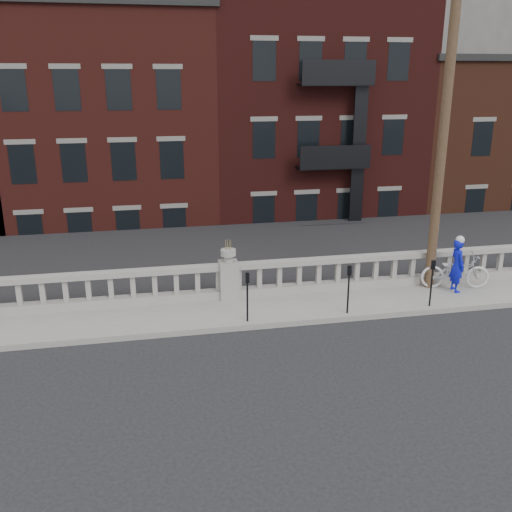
{
  "coord_description": "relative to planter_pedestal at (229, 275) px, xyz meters",
  "views": [
    {
      "loc": [
        -2.33,
        -11.53,
        6.41
      ],
      "look_at": [
        0.66,
        3.2,
        1.62
      ],
      "focal_mm": 40.0,
      "sensor_mm": 36.0,
      "label": 1
    }
  ],
  "objects": [
    {
      "name": "balustrade",
      "position": [
        0.0,
        0.0,
        -0.19
      ],
      "size": [
        28.0,
        0.34,
        1.03
      ],
      "color": "gray",
      "rests_on": "sidewalk"
    },
    {
      "name": "bicycle",
      "position": [
        6.91,
        -0.6,
        -0.14
      ],
      "size": [
        2.17,
        1.16,
        1.08
      ],
      "primitive_type": "imported",
      "rotation": [
        0.0,
        0.0,
        1.35
      ],
      "color": "silver",
      "rests_on": "sidewalk"
    },
    {
      "name": "parking_meter_d",
      "position": [
        5.47,
        -1.8,
        0.17
      ],
      "size": [
        0.1,
        0.09,
        1.36
      ],
      "color": "black",
      "rests_on": "sidewalk"
    },
    {
      "name": "lower_level",
      "position": [
        0.56,
        19.09,
        1.8
      ],
      "size": [
        80.0,
        44.0,
        20.8
      ],
      "color": "#605E59",
      "rests_on": "ground"
    },
    {
      "name": "parking_meter_b",
      "position": [
        0.22,
        -1.8,
        0.17
      ],
      "size": [
        0.1,
        0.09,
        1.36
      ],
      "color": "black",
      "rests_on": "sidewalk"
    },
    {
      "name": "ground",
      "position": [
        0.0,
        -3.95,
        -0.83
      ],
      "size": [
        120.0,
        120.0,
        0.0
      ],
      "primitive_type": "plane",
      "color": "black",
      "rests_on": "ground"
    },
    {
      "name": "parking_meter_c",
      "position": [
        3.01,
        -1.8,
        0.17
      ],
      "size": [
        0.1,
        0.09,
        1.36
      ],
      "color": "black",
      "rests_on": "sidewalk"
    },
    {
      "name": "planter_pedestal",
      "position": [
        0.0,
        0.0,
        0.0
      ],
      "size": [
        0.55,
        0.55,
        1.76
      ],
      "color": "gray",
      "rests_on": "sidewalk"
    },
    {
      "name": "cyclist",
      "position": [
        6.8,
        -0.85,
        0.13
      ],
      "size": [
        0.41,
        0.6,
        1.62
      ],
      "primitive_type": "imported",
      "rotation": [
        0.0,
        0.0,
        1.54
      ],
      "color": "#0D13C4",
      "rests_on": "sidewalk"
    },
    {
      "name": "sidewalk",
      "position": [
        0.0,
        -0.95,
        -0.76
      ],
      "size": [
        32.0,
        2.2,
        0.15
      ],
      "primitive_type": "cube",
      "color": "gray",
      "rests_on": "ground"
    },
    {
      "name": "utility_pole",
      "position": [
        6.2,
        -0.35,
        4.41
      ],
      "size": [
        1.6,
        0.28,
        10.0
      ],
      "color": "#422D1E",
      "rests_on": "sidewalk"
    }
  ]
}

